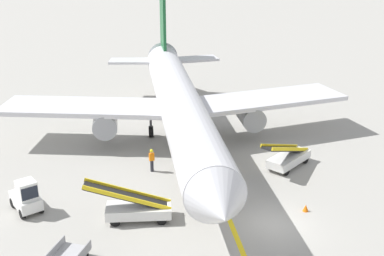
{
  "coord_description": "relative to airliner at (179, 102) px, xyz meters",
  "views": [
    {
      "loc": [
        -12.31,
        -21.69,
        15.27
      ],
      "look_at": [
        -1.49,
        10.17,
        2.5
      ],
      "focal_mm": 45.86,
      "sensor_mm": 36.0,
      "label": 1
    }
  ],
  "objects": [
    {
      "name": "ground_crew_marshaller",
      "position": [
        -3.47,
        -4.6,
        -2.51
      ],
      "size": [
        0.36,
        0.24,
        1.7
      ],
      "color": "#26262D",
      "rests_on": "ground"
    },
    {
      "name": "belt_loader_forward_hold",
      "position": [
        -5.93,
        -10.62,
        -2.64
      ],
      "size": [
        5.16,
        2.49,
        2.59
      ],
      "color": "silver",
      "rests_on": "ground"
    },
    {
      "name": "belt_loader_aft_hold",
      "position": [
        6.02,
        -7.05,
        -2.64
      ],
      "size": [
        4.97,
        3.55,
        2.59
      ],
      "color": "silver",
      "rests_on": "ground"
    },
    {
      "name": "taxi_line_yellow",
      "position": [
        -0.1,
        -8.7,
        -3.41
      ],
      "size": [
        14.99,
        78.69,
        0.01
      ],
      "primitive_type": "cube",
      "rotation": [
        0.0,
        0.0,
        -0.18
      ],
      "color": "yellow",
      "rests_on": "ground"
    },
    {
      "name": "safety_cone_nose_left",
      "position": [
        3.96,
        -12.99,
        -3.2
      ],
      "size": [
        0.36,
        0.36,
        0.44
      ],
      "primitive_type": "cone",
      "color": "orange",
      "rests_on": "ground"
    },
    {
      "name": "baggage_tug_near_wing",
      "position": [
        -11.99,
        -7.51,
        -2.49
      ],
      "size": [
        1.98,
        2.69,
        2.1
      ],
      "color": "silver",
      "rests_on": "ground"
    },
    {
      "name": "ground_plane",
      "position": [
        1.39,
        -13.7,
        -3.42
      ],
      "size": [
        300.0,
        300.0,
        0.0
      ],
      "primitive_type": "plane",
      "color": "#9E9B93"
    },
    {
      "name": "airliner",
      "position": [
        0.0,
        0.0,
        0.0
      ],
      "size": [
        28.12,
        35.19,
        10.1
      ],
      "color": "silver",
      "rests_on": "ground"
    }
  ]
}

